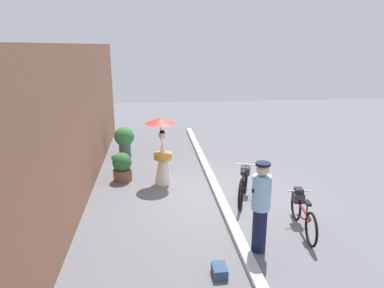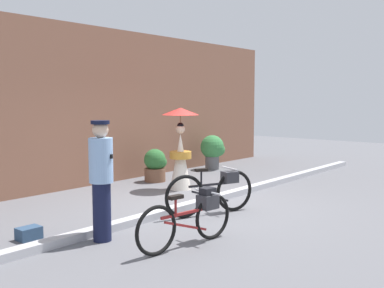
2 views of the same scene
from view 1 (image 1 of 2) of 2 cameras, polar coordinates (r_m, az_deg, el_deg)
The scene contains 10 objects.
ground_plane at distance 8.95m, azimuth 4.26°, elevation -8.41°, with size 30.00×30.00×0.00m, color slate.
building_wall at distance 8.41m, azimuth -19.01°, elevation 2.50°, with size 14.00×0.40×3.71m, color brown.
sidewalk_curb at distance 8.93m, azimuth 4.27°, elevation -8.05°, with size 14.00×0.20×0.12m, color #B2B2B7.
bicycle_near_officer at distance 8.66m, azimuth 8.43°, elevation -6.37°, with size 1.66×0.72×0.83m.
bicycle_far_side at distance 7.60m, azimuth 17.52°, elevation -10.34°, with size 1.69×0.48×0.77m.
person_officer at distance 6.44m, azimuth 11.17°, elevation -9.74°, with size 0.34×0.38×1.72m.
person_with_parasol at distance 9.44m, azimuth -4.88°, elevation -1.01°, with size 0.84×0.84×1.83m.
potted_plant_by_door at distance 12.23m, azimuth -10.93°, elevation 0.93°, with size 0.70×0.68×0.99m.
potted_plant_small at distance 9.94m, azimuth -11.28°, elevation -3.61°, with size 0.55×0.53×0.81m.
backpack_on_pavement at distance 6.13m, azimuth 4.58°, elevation -19.94°, with size 0.33×0.23×0.18m.
Camera 1 is at (-8.00, 1.59, 3.68)m, focal length 32.64 mm.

